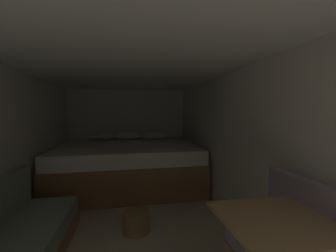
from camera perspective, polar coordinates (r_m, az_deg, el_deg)
The scene contains 7 objects.
ground_plane at distance 2.81m, azimuth -10.32°, elevation -26.68°, with size 7.29×7.29×0.00m, color beige.
wall_back at distance 5.11m, azimuth -10.69°, elevation -1.31°, with size 2.79×0.05×1.95m, color silver.
wall_right at distance 2.82m, azimuth 18.61°, elevation -5.48°, with size 0.05×5.29×1.95m, color silver.
ceiling_slab at distance 2.49m, azimuth -10.87°, elevation 16.66°, with size 2.79×5.29×0.05m, color white.
bed at distance 4.22m, azimuth -10.58°, elevation -10.20°, with size 2.57×1.88×0.99m.
dinette_table at distance 1.64m, azimuth 27.64°, elevation -24.56°, with size 0.70×0.63×0.76m.
wicker_basket at distance 2.78m, azimuth -8.49°, elevation -24.22°, with size 0.31×0.31×0.24m.
Camera 1 is at (-0.00, -0.21, 1.42)m, focal length 22.52 mm.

